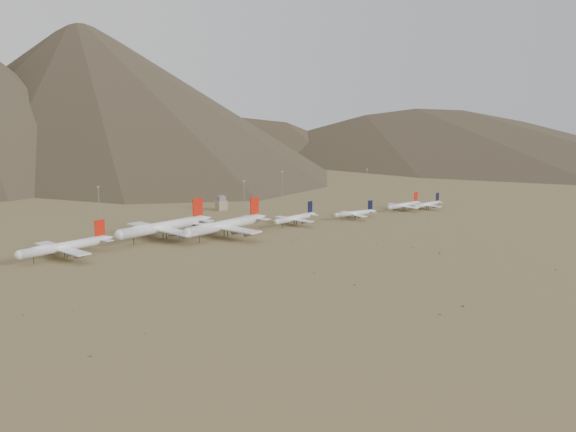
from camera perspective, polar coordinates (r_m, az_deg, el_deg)
ground at (r=418.95m, az=-2.25°, el=-2.17°), size 3000.00×3000.00×0.00m
mountain_ridge at (r=1272.09m, az=-23.65°, el=12.09°), size 4400.00×1000.00×300.00m
widebody_west at (r=393.68m, az=-19.29°, el=-2.58°), size 61.80×48.95×18.88m
widebody_centre at (r=429.24m, az=-11.03°, el=-0.94°), size 77.45×61.42×23.71m
widebody_east at (r=429.56m, az=-5.64°, el=-0.81°), size 75.64×60.23×23.36m
narrowbody_a at (r=470.41m, az=0.68°, el=-0.17°), size 45.48×33.71×15.44m
narrowbody_b at (r=497.12m, az=6.00°, el=0.25°), size 39.99×28.64×13.19m
narrowbody_c at (r=540.59m, az=10.30°, el=0.97°), size 41.97×30.54×13.92m
narrowbody_d at (r=551.12m, az=12.33°, el=1.03°), size 37.62×27.48×12.52m
control_tower at (r=535.87m, az=-5.94°, el=1.09°), size 8.00×8.00×12.00m
mast_west at (r=510.10m, az=-16.46°, el=1.27°), size 2.00×0.60×25.70m
mast_centre at (r=524.64m, az=-3.93°, el=1.90°), size 2.00×0.60×25.70m
mast_east at (r=594.63m, az=-0.52°, el=2.91°), size 2.00×0.60×25.70m
mast_far_east at (r=619.04m, az=7.00°, el=3.12°), size 2.00×0.60×25.70m
desert_scrub at (r=345.63m, az=8.48°, el=-4.90°), size 417.89×160.49×0.91m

